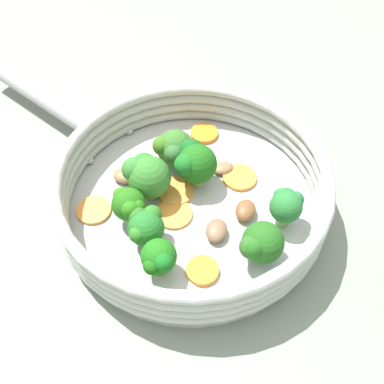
{
  "coord_description": "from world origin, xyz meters",
  "views": [
    {
      "loc": [
        -0.01,
        -0.3,
        0.4
      ],
      "look_at": [
        0.0,
        0.0,
        0.03
      ],
      "focal_mm": 42.0,
      "sensor_mm": 36.0,
      "label": 1
    }
  ],
  "objects_px": {
    "carrot_slice_5": "(174,214)",
    "mushroom_piece_1": "(216,231)",
    "skillet": "(192,206)",
    "carrot_slice_2": "(240,178)",
    "carrot_slice_3": "(176,191)",
    "broccoli_floret_1": "(147,175)",
    "mushroom_piece_0": "(127,175)",
    "broccoli_floret_3": "(145,227)",
    "broccoli_floret_2": "(129,205)",
    "broccoli_floret_5": "(175,149)",
    "broccoli_floret_7": "(260,244)",
    "mushroom_piece_3": "(223,168)",
    "carrot_slice_1": "(204,133)",
    "broccoli_floret_4": "(159,259)",
    "carrot_slice_0": "(94,210)",
    "carrot_slice_4": "(202,271)",
    "mushroom_piece_2": "(246,211)",
    "broccoli_floret_6": "(195,162)",
    "carrot_slice_7": "(173,142)",
    "carrot_slice_6": "(183,147)",
    "broccoli_floret_0": "(286,205)"
  },
  "relations": [
    {
      "from": "broccoli_floret_2",
      "to": "broccoli_floret_5",
      "type": "xyz_separation_m",
      "value": [
        0.05,
        0.08,
        -0.0
      ]
    },
    {
      "from": "broccoli_floret_3",
      "to": "carrot_slice_3",
      "type": "bearing_deg",
      "value": 65.2
    },
    {
      "from": "broccoli_floret_7",
      "to": "mushroom_piece_3",
      "type": "bearing_deg",
      "value": 102.46
    },
    {
      "from": "skillet",
      "to": "carrot_slice_7",
      "type": "xyz_separation_m",
      "value": [
        -0.02,
        0.09,
        0.01
      ]
    },
    {
      "from": "carrot_slice_7",
      "to": "mushroom_piece_2",
      "type": "distance_m",
      "value": 0.13
    },
    {
      "from": "broccoli_floret_4",
      "to": "carrot_slice_3",
      "type": "bearing_deg",
      "value": 81.26
    },
    {
      "from": "broccoli_floret_3",
      "to": "broccoli_floret_6",
      "type": "height_order",
      "value": "broccoli_floret_6"
    },
    {
      "from": "skillet",
      "to": "broccoli_floret_4",
      "type": "relative_size",
      "value": 6.35
    },
    {
      "from": "carrot_slice_1",
      "to": "carrot_slice_6",
      "type": "height_order",
      "value": "same"
    },
    {
      "from": "broccoli_floret_5",
      "to": "mushroom_piece_1",
      "type": "bearing_deg",
      "value": -67.25
    },
    {
      "from": "broccoli_floret_1",
      "to": "broccoli_floret_3",
      "type": "xyz_separation_m",
      "value": [
        0.0,
        -0.06,
        -0.01
      ]
    },
    {
      "from": "broccoli_floret_5",
      "to": "mushroom_piece_0",
      "type": "bearing_deg",
      "value": -159.08
    },
    {
      "from": "carrot_slice_4",
      "to": "broccoli_floret_3",
      "type": "relative_size",
      "value": 0.76
    },
    {
      "from": "carrot_slice_5",
      "to": "mushroom_piece_1",
      "type": "xyz_separation_m",
      "value": [
        0.04,
        -0.03,
        0.01
      ]
    },
    {
      "from": "mushroom_piece_2",
      "to": "mushroom_piece_0",
      "type": "bearing_deg",
      "value": 156.93
    },
    {
      "from": "carrot_slice_7",
      "to": "broccoli_floret_1",
      "type": "relative_size",
      "value": 0.55
    },
    {
      "from": "carrot_slice_1",
      "to": "mushroom_piece_2",
      "type": "relative_size",
      "value": 1.2
    },
    {
      "from": "skillet",
      "to": "carrot_slice_2",
      "type": "bearing_deg",
      "value": 29.14
    },
    {
      "from": "skillet",
      "to": "carrot_slice_0",
      "type": "relative_size",
      "value": 7.45
    },
    {
      "from": "carrot_slice_2",
      "to": "broccoli_floret_5",
      "type": "xyz_separation_m",
      "value": [
        -0.07,
        0.02,
        0.02
      ]
    },
    {
      "from": "carrot_slice_1",
      "to": "carrot_slice_3",
      "type": "xyz_separation_m",
      "value": [
        -0.04,
        -0.09,
        -0.0
      ]
    },
    {
      "from": "carrot_slice_5",
      "to": "mushroom_piece_1",
      "type": "distance_m",
      "value": 0.05
    },
    {
      "from": "skillet",
      "to": "mushroom_piece_0",
      "type": "distance_m",
      "value": 0.08
    },
    {
      "from": "carrot_slice_4",
      "to": "broccoli_floret_6",
      "type": "distance_m",
      "value": 0.12
    },
    {
      "from": "carrot_slice_5",
      "to": "mushroom_piece_0",
      "type": "bearing_deg",
      "value": 134.89
    },
    {
      "from": "broccoli_floret_0",
      "to": "broccoli_floret_3",
      "type": "xyz_separation_m",
      "value": [
        -0.14,
        -0.02,
        -0.0
      ]
    },
    {
      "from": "broccoli_floret_6",
      "to": "broccoli_floret_5",
      "type": "bearing_deg",
      "value": 129.86
    },
    {
      "from": "carrot_slice_2",
      "to": "broccoli_floret_4",
      "type": "relative_size",
      "value": 0.89
    },
    {
      "from": "broccoli_floret_2",
      "to": "broccoli_floret_6",
      "type": "xyz_separation_m",
      "value": [
        0.07,
        0.05,
        0.01
      ]
    },
    {
      "from": "broccoli_floret_0",
      "to": "broccoli_floret_7",
      "type": "height_order",
      "value": "same"
    },
    {
      "from": "carrot_slice_3",
      "to": "mushroom_piece_3",
      "type": "xyz_separation_m",
      "value": [
        0.05,
        0.03,
        0.0
      ]
    },
    {
      "from": "broccoli_floret_2",
      "to": "broccoli_floret_5",
      "type": "height_order",
      "value": "broccoli_floret_5"
    },
    {
      "from": "broccoli_floret_7",
      "to": "skillet",
      "type": "bearing_deg",
      "value": 130.42
    },
    {
      "from": "carrot_slice_1",
      "to": "broccoli_floret_3",
      "type": "relative_size",
      "value": 0.81
    },
    {
      "from": "carrot_slice_3",
      "to": "broccoli_floret_1",
      "type": "relative_size",
      "value": 0.77
    },
    {
      "from": "carrot_slice_4",
      "to": "broccoli_floret_1",
      "type": "xyz_separation_m",
      "value": [
        -0.05,
        0.1,
        0.03
      ]
    },
    {
      "from": "carrot_slice_4",
      "to": "carrot_slice_5",
      "type": "height_order",
      "value": "carrot_slice_4"
    },
    {
      "from": "carrot_slice_7",
      "to": "broccoli_floret_0",
      "type": "height_order",
      "value": "broccoli_floret_0"
    },
    {
      "from": "carrot_slice_3",
      "to": "broccoli_floret_2",
      "type": "bearing_deg",
      "value": -141.75
    },
    {
      "from": "mushroom_piece_0",
      "to": "mushroom_piece_1",
      "type": "relative_size",
      "value": 1.08
    },
    {
      "from": "carrot_slice_6",
      "to": "mushroom_piece_1",
      "type": "xyz_separation_m",
      "value": [
        0.03,
        -0.13,
        0.0
      ]
    },
    {
      "from": "carrot_slice_0",
      "to": "mushroom_piece_1",
      "type": "bearing_deg",
      "value": -14.48
    },
    {
      "from": "broccoli_floret_7",
      "to": "mushroom_piece_1",
      "type": "distance_m",
      "value": 0.05
    },
    {
      "from": "carrot_slice_5",
      "to": "broccoli_floret_5",
      "type": "bearing_deg",
      "value": 88.83
    },
    {
      "from": "carrot_slice_1",
      "to": "broccoli_floret_5",
      "type": "bearing_deg",
      "value": -126.31
    },
    {
      "from": "skillet",
      "to": "carrot_slice_7",
      "type": "distance_m",
      "value": 0.09
    },
    {
      "from": "broccoli_floret_2",
      "to": "mushroom_piece_0",
      "type": "distance_m",
      "value": 0.06
    },
    {
      "from": "carrot_slice_7",
      "to": "carrot_slice_3",
      "type": "bearing_deg",
      "value": -87.47
    },
    {
      "from": "carrot_slice_0",
      "to": "mushroom_piece_1",
      "type": "xyz_separation_m",
      "value": [
        0.13,
        -0.03,
        0.0
      ]
    },
    {
      "from": "carrot_slice_3",
      "to": "carrot_slice_6",
      "type": "relative_size",
      "value": 1.3
    }
  ]
}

